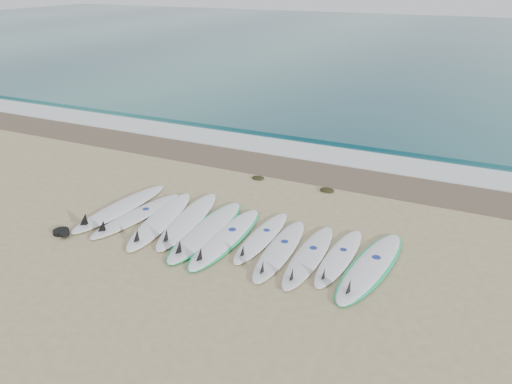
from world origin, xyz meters
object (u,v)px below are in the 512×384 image
at_px(leash_coil, 62,232).
at_px(surfboard_0, 119,208).
at_px(surfboard_5, 225,238).
at_px(surfboard_10, 370,267).

bearing_deg(leash_coil, surfboard_0, 76.50).
bearing_deg(leash_coil, surfboard_5, 21.19).
height_order(surfboard_5, leash_coil, surfboard_5).
distance_m(surfboard_0, surfboard_10, 5.66).
relative_size(surfboard_0, surfboard_5, 1.05).
xyz_separation_m(surfboard_0, leash_coil, (-0.33, -1.37, -0.01)).
height_order(surfboard_5, surfboard_10, surfboard_10).
bearing_deg(surfboard_10, surfboard_0, -172.50).
xyz_separation_m(surfboard_10, leash_coil, (-5.99, -1.40, -0.00)).
xyz_separation_m(surfboard_0, surfboard_5, (2.80, -0.16, -0.01)).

